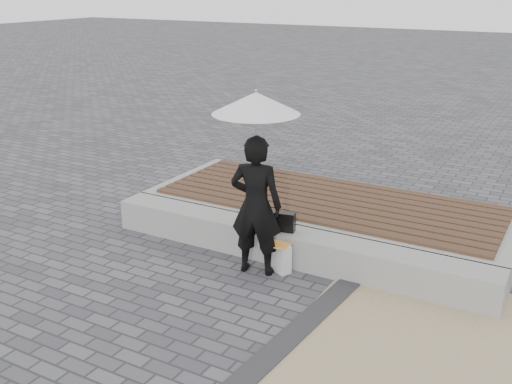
% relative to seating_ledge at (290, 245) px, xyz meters
% --- Properties ---
extents(ground, '(80.00, 80.00, 0.00)m').
position_rel_seating_ledge_xyz_m(ground, '(0.00, -1.60, -0.20)').
color(ground, '#525257').
rests_on(ground, ground).
extents(edging_band, '(0.61, 5.20, 0.04)m').
position_rel_seating_ledge_xyz_m(edging_band, '(0.75, -2.10, -0.18)').
color(edging_band, '#2E2E30').
rests_on(edging_band, ground).
extents(seating_ledge, '(5.00, 0.45, 0.40)m').
position_rel_seating_ledge_xyz_m(seating_ledge, '(0.00, 0.00, 0.00)').
color(seating_ledge, gray).
rests_on(seating_ledge, ground).
extents(timber_platform, '(5.00, 2.00, 0.40)m').
position_rel_seating_ledge_xyz_m(timber_platform, '(0.00, 1.20, 0.00)').
color(timber_platform, gray).
rests_on(timber_platform, ground).
extents(timber_decking, '(4.60, 1.80, 0.04)m').
position_rel_seating_ledge_xyz_m(timber_decking, '(0.00, 1.20, 0.22)').
color(timber_decking, '#523624').
rests_on(timber_decking, timber_platform).
extents(woman, '(0.68, 0.52, 1.67)m').
position_rel_seating_ledge_xyz_m(woman, '(-0.22, -0.46, 0.63)').
color(woman, black).
rests_on(woman, ground).
extents(parasol, '(0.97, 0.97, 1.24)m').
position_rel_seating_ledge_xyz_m(parasol, '(-0.22, -0.46, 1.82)').
color(parasol, '#AFAFB3').
rests_on(parasol, ground).
extents(handbag, '(0.35, 0.18, 0.24)m').
position_rel_seating_ledge_xyz_m(handbag, '(-0.10, -0.05, 0.32)').
color(handbag, black).
rests_on(handbag, seating_ledge).
extents(canvas_tote, '(0.36, 0.27, 0.35)m').
position_rel_seating_ledge_xyz_m(canvas_tote, '(0.00, -0.31, -0.03)').
color(canvas_tote, silver).
rests_on(canvas_tote, ground).
extents(magazine, '(0.30, 0.22, 0.01)m').
position_rel_seating_ledge_xyz_m(magazine, '(0.00, -0.36, 0.15)').
color(magazine, red).
rests_on(magazine, canvas_tote).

